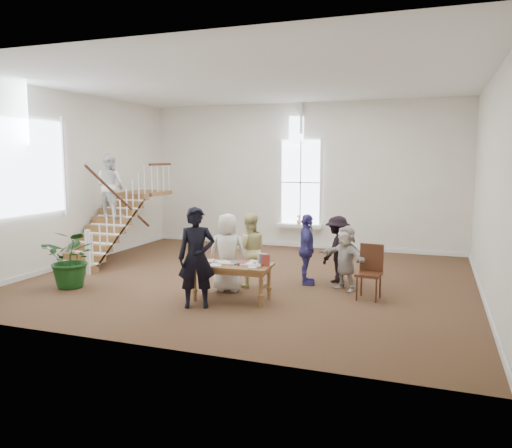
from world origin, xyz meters
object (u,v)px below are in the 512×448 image
at_px(woman_cluster_c, 345,258).
at_px(floor_plant, 72,259).
at_px(police_officer, 197,258).
at_px(library_table, 232,268).
at_px(woman_cluster_a, 307,249).
at_px(woman_cluster_b, 337,249).
at_px(side_chair, 370,268).
at_px(elderly_woman, 228,253).
at_px(person_yellow, 249,250).

height_order(woman_cluster_c, floor_plant, woman_cluster_c).
bearing_deg(police_officer, library_table, 31.03).
height_order(woman_cluster_a, woman_cluster_b, woman_cluster_a).
relative_size(library_table, floor_plant, 1.25).
height_order(floor_plant, side_chair, floor_plant).
xyz_separation_m(library_table, floor_plant, (-3.66, -0.27, -0.01)).
bearing_deg(library_table, woman_cluster_b, 49.61).
bearing_deg(police_officer, elderly_woman, 61.52).
relative_size(floor_plant, side_chair, 1.17).
relative_size(person_yellow, woman_cluster_b, 1.07).
height_order(police_officer, side_chair, police_officer).
relative_size(police_officer, floor_plant, 1.49).
distance_m(woman_cluster_b, floor_plant, 5.87).
distance_m(elderly_woman, woman_cluster_c, 2.52).
relative_size(police_officer, side_chair, 1.75).
bearing_deg(floor_plant, side_chair, 12.20).
distance_m(library_table, woman_cluster_c, 2.50).
bearing_deg(woman_cluster_a, woman_cluster_c, -117.02).
relative_size(library_table, person_yellow, 0.98).
bearing_deg(woman_cluster_a, person_yellow, 104.61).
bearing_deg(woman_cluster_a, woman_cluster_b, -67.62).
xyz_separation_m(library_table, elderly_woman, (-0.35, 0.60, 0.18)).
height_order(person_yellow, woman_cluster_b, person_yellow).
relative_size(library_table, woman_cluster_b, 1.05).
height_order(library_table, woman_cluster_c, woman_cluster_c).
relative_size(library_table, side_chair, 1.46).
bearing_deg(woman_cluster_c, police_officer, -102.87).
relative_size(woman_cluster_b, woman_cluster_c, 1.09).
distance_m(person_yellow, woman_cluster_c, 2.08).
xyz_separation_m(woman_cluster_a, floor_plant, (-4.74, -2.00, -0.15)).
distance_m(police_officer, elderly_woman, 1.26).
distance_m(police_officer, woman_cluster_b, 3.55).
bearing_deg(elderly_woman, side_chair, 177.64).
relative_size(police_officer, person_yellow, 1.18).
bearing_deg(woman_cluster_a, floor_plant, 98.44).
bearing_deg(side_chair, floor_plant, -162.34).
distance_m(library_table, woman_cluster_a, 2.05).
xyz_separation_m(elderly_woman, side_chair, (2.91, 0.47, -0.21)).
bearing_deg(woman_cluster_a, side_chair, -128.62).
bearing_deg(police_officer, woman_cluster_b, 29.10).
bearing_deg(woman_cluster_b, police_officer, -16.22).
height_order(police_officer, floor_plant, police_officer).
bearing_deg(library_table, side_chair, 19.93).
bearing_deg(woman_cluster_c, floor_plant, -126.99).
xyz_separation_m(person_yellow, floor_plant, (-3.60, -1.37, -0.17)).
distance_m(library_table, police_officer, 0.85).
xyz_separation_m(police_officer, floor_plant, (-3.20, 0.38, -0.32)).
bearing_deg(person_yellow, police_officer, 50.28).
xyz_separation_m(woman_cluster_a, woman_cluster_b, (0.60, 0.45, -0.03)).
xyz_separation_m(woman_cluster_b, side_chair, (0.88, -1.11, -0.14)).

